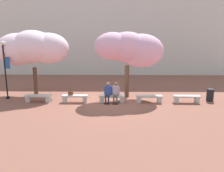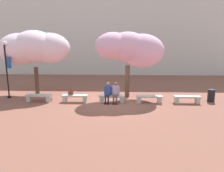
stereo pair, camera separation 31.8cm
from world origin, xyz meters
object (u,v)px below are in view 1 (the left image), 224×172
stone_bench_east_end (187,98)px  lamp_post_with_banner (5,64)px  stone_bench_center (112,98)px  stone_bench_west_end (38,97)px  stone_bench_near_west (75,98)px  handbag (71,93)px  trash_bin (210,95)px  person_seated_left (108,92)px  stone_bench_near_east (149,98)px  person_seated_right (116,92)px  cherry_tree_secondary (33,48)px  cherry_tree_main (130,49)px

stone_bench_east_end → lamp_post_with_banner: (-11.60, 0.80, 1.98)m
stone_bench_center → stone_bench_west_end: bearing=180.0°
stone_bench_near_west → lamp_post_with_banner: bearing=170.2°
handbag → trash_bin: bearing=2.6°
stone_bench_west_end → person_seated_left: bearing=-0.7°
person_seated_left → stone_bench_west_end: bearing=179.3°
stone_bench_west_end → stone_bench_near_east: size_ratio=1.00×
person_seated_right → lamp_post_with_banner: 7.40m
cherry_tree_secondary → lamp_post_with_banner: cherry_tree_secondary is taller
cherry_tree_secondary → cherry_tree_main: bearing=-6.7°
person_seated_left → trash_bin: size_ratio=1.65×
handbag → lamp_post_with_banner: lamp_post_with_banner is taller
cherry_tree_secondary → trash_bin: (11.86, -1.80, -2.87)m
person_seated_right → lamp_post_with_banner: (-7.18, 0.85, 1.58)m
lamp_post_with_banner → stone_bench_near_east: bearing=-4.9°
stone_bench_center → person_seated_right: 0.47m
cherry_tree_main → trash_bin: bearing=-11.2°
stone_bench_center → stone_bench_east_end: size_ratio=1.00×
stone_bench_near_west → cherry_tree_secondary: size_ratio=0.33×
stone_bench_near_west → person_seated_left: 2.11m
cherry_tree_secondary → lamp_post_with_banner: bearing=-133.4°
cherry_tree_secondary → trash_bin: bearing=-8.6°
stone_bench_west_end → cherry_tree_secondary: 3.83m
stone_bench_center → stone_bench_east_end: bearing=0.0°
person_seated_right → lamp_post_with_banner: lamp_post_with_banner is taller
lamp_post_with_banner → person_seated_left: bearing=-7.2°
person_seated_left → lamp_post_with_banner: size_ratio=0.34×
stone_bench_near_east → handbag: 4.91m
stone_bench_center → person_seated_right: bearing=-13.1°
handbag → person_seated_left: bearing=-1.9°
person_seated_left → stone_bench_near_west: bearing=178.5°
stone_bench_east_end → handbag: (-7.23, 0.03, 0.28)m
person_seated_right → handbag: bearing=178.4°
stone_bench_near_west → handbag: (-0.26, 0.03, 0.28)m
stone_bench_near_west → trash_bin: trash_bin is taller
stone_bench_near_west → stone_bench_near_east: bearing=0.0°
stone_bench_center → handbag: handbag is taller
stone_bench_east_end → person_seated_right: person_seated_right is taller
stone_bench_near_west → person_seated_right: person_seated_right is taller
cherry_tree_secondary → stone_bench_east_end: bearing=-12.3°
handbag → cherry_tree_secondary: 4.60m
person_seated_left → cherry_tree_main: 3.28m
stone_bench_east_end → handbag: 7.23m
person_seated_left → trash_bin: 6.54m
stone_bench_east_end → cherry_tree_main: size_ratio=0.35×
person_seated_left → person_seated_right: (0.48, -0.00, 0.00)m
stone_bench_west_end → cherry_tree_main: cherry_tree_main is taller
handbag → trash_bin: size_ratio=0.43×
stone_bench_near_east → stone_bench_east_end: (2.32, 0.00, 0.00)m
person_seated_left → cherry_tree_secondary: 6.36m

